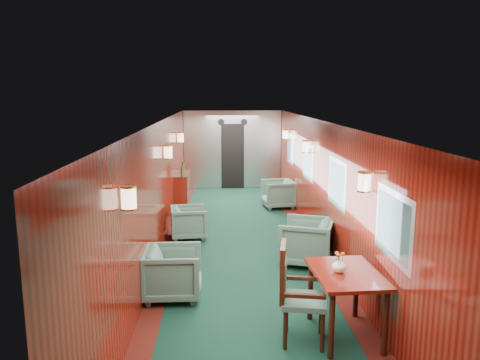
{
  "coord_description": "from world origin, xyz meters",
  "views": [
    {
      "loc": [
        -0.44,
        -8.42,
        2.89
      ],
      "look_at": [
        0.0,
        1.01,
        1.15
      ],
      "focal_mm": 35.0,
      "sensor_mm": 36.0,
      "label": 1
    }
  ],
  "objects_px": {
    "side_chair": "(295,289)",
    "armchair_left_near": "(173,273)",
    "dining_table": "(346,282)",
    "armchair_right_far": "(278,194)",
    "armchair_right_near": "(306,242)",
    "credenza": "(183,192)",
    "armchair_left_far": "(189,222)"
  },
  "relations": [
    {
      "from": "side_chair",
      "to": "armchair_left_near",
      "type": "distance_m",
      "value": 2.02
    },
    {
      "from": "dining_table",
      "to": "armchair_right_far",
      "type": "xyz_separation_m",
      "value": [
        0.02,
        6.52,
        -0.33
      ]
    },
    {
      "from": "dining_table",
      "to": "armchair_right_near",
      "type": "bearing_deg",
      "value": 87.02
    },
    {
      "from": "side_chair",
      "to": "credenza",
      "type": "distance_m",
      "value": 6.6
    },
    {
      "from": "side_chair",
      "to": "armchair_right_far",
      "type": "height_order",
      "value": "side_chair"
    },
    {
      "from": "side_chair",
      "to": "armchair_left_far",
      "type": "bearing_deg",
      "value": 119.93
    },
    {
      "from": "armchair_right_near",
      "to": "armchair_right_far",
      "type": "xyz_separation_m",
      "value": [
        0.02,
        4.06,
        -0.04
      ]
    },
    {
      "from": "armchair_left_far",
      "to": "dining_table",
      "type": "bearing_deg",
      "value": -159.31
    },
    {
      "from": "armchair_right_far",
      "to": "credenza",
      "type": "bearing_deg",
      "value": -90.89
    },
    {
      "from": "credenza",
      "to": "armchair_left_near",
      "type": "relative_size",
      "value": 1.53
    },
    {
      "from": "dining_table",
      "to": "armchair_left_far",
      "type": "distance_m",
      "value": 4.56
    },
    {
      "from": "armchair_left_near",
      "to": "dining_table",
      "type": "bearing_deg",
      "value": -119.71
    },
    {
      "from": "dining_table",
      "to": "side_chair",
      "type": "bearing_deg",
      "value": -175.65
    },
    {
      "from": "armchair_left_far",
      "to": "credenza",
      "type": "bearing_deg",
      "value": 0.48
    },
    {
      "from": "side_chair",
      "to": "armchair_left_near",
      "type": "bearing_deg",
      "value": 150.14
    },
    {
      "from": "armchair_left_near",
      "to": "armchair_right_far",
      "type": "xyz_separation_m",
      "value": [
        2.18,
        5.32,
        -0.01
      ]
    },
    {
      "from": "armchair_left_near",
      "to": "armchair_left_far",
      "type": "distance_m",
      "value": 2.82
    },
    {
      "from": "armchair_right_near",
      "to": "armchair_right_far",
      "type": "bearing_deg",
      "value": -161.08
    },
    {
      "from": "armchair_left_far",
      "to": "armchair_right_far",
      "type": "relative_size",
      "value": 0.91
    },
    {
      "from": "armchair_left_far",
      "to": "armchair_right_far",
      "type": "height_order",
      "value": "armchair_right_far"
    },
    {
      "from": "credenza",
      "to": "armchair_left_near",
      "type": "height_order",
      "value": "credenza"
    },
    {
      "from": "side_chair",
      "to": "armchair_left_far",
      "type": "height_order",
      "value": "side_chair"
    },
    {
      "from": "dining_table",
      "to": "armchair_left_far",
      "type": "bearing_deg",
      "value": 114.6
    },
    {
      "from": "credenza",
      "to": "armchair_left_near",
      "type": "xyz_separation_m",
      "value": [
        0.24,
        -5.06,
        -0.12
      ]
    },
    {
      "from": "credenza",
      "to": "armchair_right_near",
      "type": "bearing_deg",
      "value": -57.78
    },
    {
      "from": "armchair_right_far",
      "to": "side_chair",
      "type": "bearing_deg",
      "value": -12.47
    },
    {
      "from": "credenza",
      "to": "armchair_left_far",
      "type": "distance_m",
      "value": 2.27
    },
    {
      "from": "armchair_right_far",
      "to": "armchair_left_near",
      "type": "bearing_deg",
      "value": -29.21
    },
    {
      "from": "dining_table",
      "to": "armchair_left_near",
      "type": "distance_m",
      "value": 2.5
    },
    {
      "from": "armchair_left_far",
      "to": "armchair_right_far",
      "type": "distance_m",
      "value": 3.28
    },
    {
      "from": "credenza",
      "to": "dining_table",
      "type": "bearing_deg",
      "value": -69.02
    },
    {
      "from": "credenza",
      "to": "armchair_right_near",
      "type": "height_order",
      "value": "credenza"
    }
  ]
}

